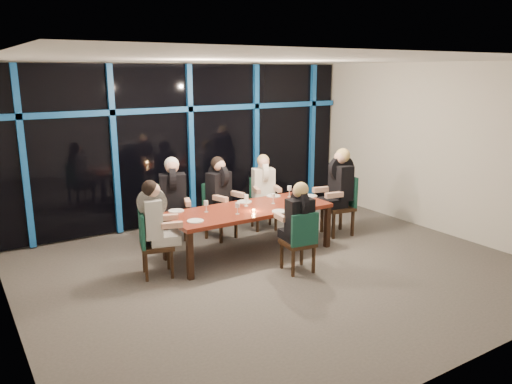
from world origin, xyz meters
TOP-DOWN VIEW (x-y plane):
  - room at (0.00, 0.00)m, footprint 7.04×7.00m
  - window_wall at (0.01, 2.93)m, footprint 6.86×0.43m
  - dining_table at (0.00, 0.80)m, footprint 2.60×1.00m
  - chair_far_left at (-0.84, 1.85)m, footprint 0.60×0.60m
  - chair_far_mid at (-0.06, 1.76)m, footprint 0.56×0.56m
  - chair_far_right at (0.92, 1.83)m, footprint 0.54×0.54m
  - chair_end_left at (-1.65, 0.76)m, footprint 0.54×0.54m
  - chair_end_right at (1.92, 0.76)m, footprint 0.56×0.56m
  - chair_near_mid at (0.20, -0.27)m, footprint 0.47×0.47m
  - diner_far_left at (-0.86, 1.77)m, footprint 0.61×0.69m
  - diner_far_mid at (-0.03, 1.68)m, footprint 0.57×0.66m
  - diner_far_right at (0.90, 1.75)m, footprint 0.55×0.64m
  - diner_end_left at (-1.57, 0.74)m, footprint 0.64×0.54m
  - diner_end_right at (1.83, 0.77)m, footprint 0.69×0.57m
  - diner_near_mid at (0.21, -0.20)m, footprint 0.48×0.59m
  - plate_far_left at (-1.05, 1.24)m, footprint 0.24×0.24m
  - plate_far_mid at (0.12, 1.14)m, footprint 0.24×0.24m
  - plate_far_right at (0.74, 1.21)m, footprint 0.24×0.24m
  - plate_end_left at (-1.03, 0.60)m, footprint 0.24×0.24m
  - plate_end_right at (1.27, 0.87)m, footprint 0.24×0.24m
  - plate_near_mid at (0.28, 0.36)m, footprint 0.24×0.24m
  - wine_bottle at (0.96, 0.65)m, footprint 0.07×0.07m
  - water_pitcher at (0.82, 0.60)m, footprint 0.12×0.11m
  - tea_light at (-0.03, 0.62)m, footprint 0.05×0.05m
  - wine_glass_a at (-0.33, 0.60)m, footprint 0.07×0.07m
  - wine_glass_b at (0.02, 0.93)m, footprint 0.07×0.07m
  - wine_glass_c at (0.47, 0.82)m, footprint 0.06×0.06m
  - wine_glass_d at (-0.67, 0.96)m, footprint 0.07×0.07m
  - wine_glass_e at (0.96, 1.04)m, footprint 0.07×0.07m

SIDE VIEW (x-z plane):
  - chair_near_mid at x=0.20m, z-range 0.05..0.97m
  - chair_far_right at x=0.92m, z-range 0.05..1.00m
  - chair_end_left at x=-1.65m, z-range 0.06..1.01m
  - chair_far_mid at x=-0.06m, z-range 0.06..1.04m
  - chair_far_left at x=-0.84m, z-range 0.06..1.08m
  - chair_end_right at x=1.92m, z-range 0.06..1.11m
  - dining_table at x=0.00m, z-range 0.31..1.06m
  - plate_far_left at x=-1.05m, z-range 0.75..0.76m
  - plate_far_mid at x=0.12m, z-range 0.75..0.76m
  - plate_far_right at x=0.74m, z-range 0.75..0.76m
  - plate_end_left at x=-1.03m, z-range 0.75..0.76m
  - plate_end_right at x=1.27m, z-range 0.75..0.76m
  - plate_near_mid at x=0.28m, z-range 0.75..0.76m
  - tea_light at x=-0.03m, z-range 0.75..0.78m
  - water_pitcher at x=0.82m, z-range 0.75..0.95m
  - wine_glass_c at x=0.47m, z-range 0.79..0.96m
  - diner_near_mid at x=0.21m, z-range 0.43..1.32m
  - wine_bottle at x=0.96m, z-range 0.71..1.03m
  - wine_glass_a at x=-0.33m, z-range 0.79..0.96m
  - wine_glass_d at x=-0.67m, z-range 0.79..0.97m
  - wine_glass_b at x=0.02m, z-range 0.79..0.98m
  - wine_glass_e at x=0.96m, z-range 0.79..0.99m
  - diner_far_right at x=0.90m, z-range 0.44..1.36m
  - diner_end_left at x=-1.57m, z-range 0.45..1.37m
  - diner_far_mid at x=-0.03m, z-range 0.46..1.41m
  - diner_far_left at x=-0.86m, z-range 0.47..1.46m
  - diner_end_right at x=1.83m, z-range 0.49..1.52m
  - window_wall at x=0.01m, z-range 0.08..3.02m
  - room at x=0.00m, z-range 0.51..3.53m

